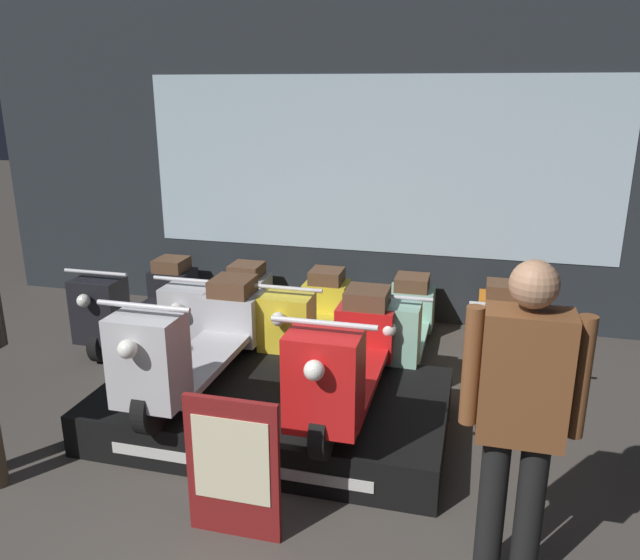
# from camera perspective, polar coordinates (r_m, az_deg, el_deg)

# --- Properties ---
(shop_wall_back) EXTENTS (8.37, 0.09, 3.20)m
(shop_wall_back) POSITION_cam_1_polar(r_m,az_deg,el_deg) (6.18, 5.06, 10.82)
(shop_wall_back) COLOR #23282D
(shop_wall_back) RESTS_ON ground_plane
(display_platform) EXTENTS (2.36, 1.35, 0.29)m
(display_platform) POSITION_cam_1_polar(r_m,az_deg,el_deg) (4.42, -4.35, -11.74)
(display_platform) COLOR black
(display_platform) RESTS_ON ground_plane
(scooter_display_left) EXTENTS (0.58, 1.76, 0.81)m
(scooter_display_left) POSITION_cam_1_polar(r_m,az_deg,el_deg) (4.40, -11.10, -5.30)
(scooter_display_left) COLOR black
(scooter_display_left) RESTS_ON display_platform
(scooter_display_right) EXTENTS (0.58, 1.76, 0.81)m
(scooter_display_right) POSITION_cam_1_polar(r_m,az_deg,el_deg) (4.08, 2.63, -6.85)
(scooter_display_right) COLOR black
(scooter_display_right) RESTS_ON display_platform
(scooter_backrow_0) EXTENTS (0.58, 1.76, 0.81)m
(scooter_backrow_0) POSITION_cam_1_polar(r_m,az_deg,el_deg) (6.21, -16.06, -1.80)
(scooter_backrow_0) COLOR black
(scooter_backrow_0) RESTS_ON ground_plane
(scooter_backrow_1) EXTENTS (0.58, 1.76, 0.81)m
(scooter_backrow_1) POSITION_cam_1_polar(r_m,az_deg,el_deg) (5.84, -8.94, -2.52)
(scooter_backrow_1) COLOR black
(scooter_backrow_1) RESTS_ON ground_plane
(scooter_backrow_2) EXTENTS (0.58, 1.76, 0.81)m
(scooter_backrow_2) POSITION_cam_1_polar(r_m,az_deg,el_deg) (5.58, -1.00, -3.29)
(scooter_backrow_2) COLOR black
(scooter_backrow_2) RESTS_ON ground_plane
(scooter_backrow_3) EXTENTS (0.58, 1.76, 0.81)m
(scooter_backrow_3) POSITION_cam_1_polar(r_m,az_deg,el_deg) (5.43, 7.57, -4.04)
(scooter_backrow_3) COLOR black
(scooter_backrow_3) RESTS_ON ground_plane
(scooter_backrow_4) EXTENTS (0.58, 1.76, 0.81)m
(scooter_backrow_4) POSITION_cam_1_polar(r_m,az_deg,el_deg) (5.40, 16.43, -4.73)
(scooter_backrow_4) COLOR black
(scooter_backrow_4) RESTS_ON ground_plane
(person_right_browsing) EXTENTS (0.54, 0.21, 1.60)m
(person_right_browsing) POSITION_cam_1_polar(r_m,az_deg,el_deg) (2.97, 17.91, -11.07)
(person_right_browsing) COLOR black
(person_right_browsing) RESTS_ON ground_plane
(price_sign_board) EXTENTS (0.51, 0.04, 0.80)m
(price_sign_board) POSITION_cam_1_polar(r_m,az_deg,el_deg) (3.39, -7.99, -16.67)
(price_sign_board) COLOR maroon
(price_sign_board) RESTS_ON ground_plane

